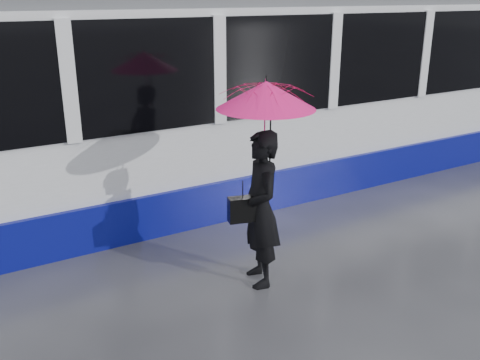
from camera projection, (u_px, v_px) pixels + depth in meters
ground at (230, 266)px, 6.59m from camera, size 90.00×90.00×0.00m
rails at (153, 202)px, 8.61m from camera, size 34.00×1.51×0.02m
tram at (309, 85)px, 9.56m from camera, size 26.00×2.56×3.35m
woman at (260, 210)px, 5.97m from camera, size 0.59×0.75×1.80m
umbrella at (266, 115)px, 5.64m from camera, size 1.30×1.30×1.22m
handbag at (243, 209)px, 5.86m from camera, size 0.35×0.22×0.46m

